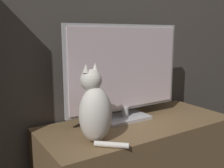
{
  "coord_description": "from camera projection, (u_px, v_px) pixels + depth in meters",
  "views": [
    {
      "loc": [
        -0.98,
        -0.32,
        0.98
      ],
      "look_at": [
        -0.2,
        0.91,
        0.7
      ],
      "focal_mm": 42.0,
      "sensor_mm": 36.0,
      "label": 1
    }
  ],
  "objects": [
    {
      "name": "cat",
      "position": [
        94.0,
        110.0,
        1.34
      ],
      "size": [
        0.21,
        0.28,
        0.4
      ],
      "rotation": [
        0.0,
        0.0,
        0.23
      ],
      "color": "silver",
      "rests_on": "tv_stand"
    },
    {
      "name": "tv",
      "position": [
        125.0,
        72.0,
        1.65
      ],
      "size": [
        0.82,
        0.19,
        0.61
      ],
      "color": "#B7B7BC",
      "rests_on": "tv_stand"
    },
    {
      "name": "tv_stand",
      "position": [
        137.0,
        154.0,
        1.69
      ],
      "size": [
        1.23,
        0.53,
        0.43
      ],
      "color": "brown",
      "rests_on": "ground_plane"
    }
  ]
}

